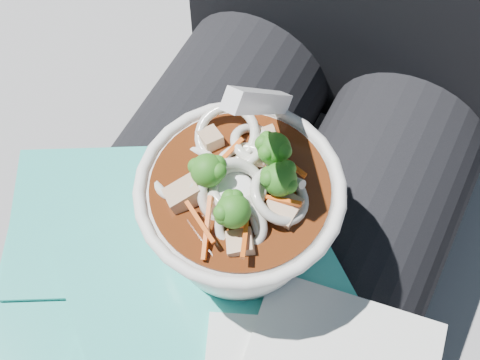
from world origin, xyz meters
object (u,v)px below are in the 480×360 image
at_px(stone_ledge, 284,268).
at_px(lap, 233,279).
at_px(person_body, 278,188).
at_px(plastic_bag, 174,289).
at_px(udon_bowl, 240,206).

bearing_deg(stone_ledge, lap, -90.00).
height_order(stone_ledge, lap, lap).
relative_size(lap, person_body, 0.48).
bearing_deg(plastic_bag, lap, 70.80).
bearing_deg(udon_bowl, stone_ledge, 92.41).
bearing_deg(person_body, plastic_bag, -97.73).
xyz_separation_m(stone_ledge, udon_bowl, (0.01, -0.15, 0.45)).
bearing_deg(person_body, udon_bowl, -86.06).
relative_size(stone_ledge, plastic_bag, 2.83).
xyz_separation_m(plastic_bag, udon_bowl, (0.03, 0.06, 0.06)).
relative_size(person_body, plastic_bag, 2.82).
distance_m(lap, udon_bowl, 0.15).
bearing_deg(udon_bowl, plastic_bag, -113.89).
distance_m(stone_ledge, plastic_bag, 0.45).
bearing_deg(stone_ledge, plastic_bag, -95.61).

